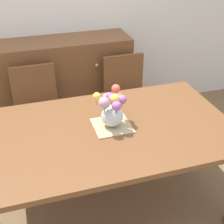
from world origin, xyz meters
TOP-DOWN VIEW (x-y plane):
  - ground_plane at (0.00, 0.00)m, footprint 12.00×12.00m
  - dining_table at (0.00, 0.00)m, footprint 1.81×1.09m
  - chair_left at (-0.45, 0.89)m, footprint 0.42×0.42m
  - chair_right at (0.45, 0.89)m, footprint 0.42×0.42m
  - dresser at (-0.10, 1.33)m, footprint 1.40×0.47m
  - placemat at (0.03, 0.02)m, footprint 0.27×0.27m
  - flower_vase at (0.03, 0.03)m, footprint 0.23×0.23m

SIDE VIEW (x-z plane):
  - ground_plane at x=0.00m, z-range 0.00..0.00m
  - dresser at x=-0.10m, z-range 0.00..1.00m
  - chair_left at x=-0.45m, z-range 0.07..0.97m
  - chair_right at x=0.45m, z-range 0.07..0.97m
  - dining_table at x=0.00m, z-range 0.30..1.05m
  - placemat at x=0.03m, z-range 0.75..0.76m
  - flower_vase at x=0.03m, z-range 0.76..1.03m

